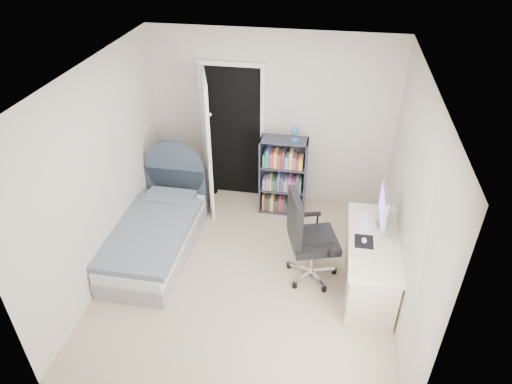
% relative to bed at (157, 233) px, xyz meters
% --- Properties ---
extents(room_shell, '(3.50, 3.70, 2.60)m').
position_rel_bed_xyz_m(room_shell, '(1.25, -0.28, 0.99)').
color(room_shell, tan).
rests_on(room_shell, ground).
extents(door, '(0.92, 0.79, 2.06)m').
position_rel_bed_xyz_m(door, '(0.52, 1.24, 0.77)').
color(door, black).
rests_on(door, ground).
extents(bed, '(0.90, 1.88, 1.15)m').
position_rel_bed_xyz_m(bed, '(0.00, 0.00, 0.00)').
color(bed, gray).
rests_on(bed, ground).
extents(nightstand, '(0.36, 0.36, 0.53)m').
position_rel_bed_xyz_m(nightstand, '(0.12, 1.05, 0.09)').
color(nightstand, tan).
rests_on(nightstand, ground).
extents(floor_lamp, '(0.20, 0.20, 1.37)m').
position_rel_bed_xyz_m(floor_lamp, '(0.36, 1.41, 0.30)').
color(floor_lamp, silver).
rests_on(floor_lamp, ground).
extents(bookcase, '(0.65, 0.28, 1.38)m').
position_rel_bed_xyz_m(bookcase, '(1.48, 1.14, 0.28)').
color(bookcase, '#313544').
rests_on(bookcase, ground).
extents(desk, '(0.56, 1.41, 1.16)m').
position_rel_bed_xyz_m(desk, '(2.67, -0.19, 0.12)').
color(desk, beige).
rests_on(desk, ground).
extents(office_chair, '(0.66, 0.68, 1.19)m').
position_rel_bed_xyz_m(office_chair, '(1.91, -0.19, 0.39)').
color(office_chair, silver).
rests_on(office_chair, ground).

